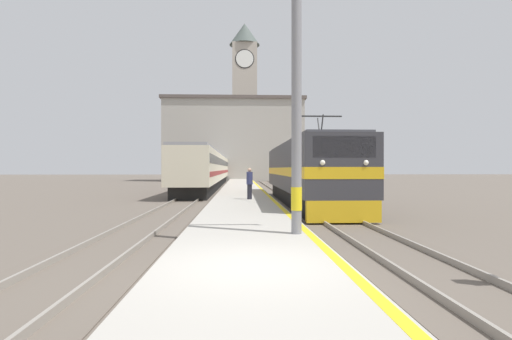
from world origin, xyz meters
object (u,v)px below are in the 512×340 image
at_px(locomotive_train, 305,172).
at_px(catenary_mast, 300,85).
at_px(passenger_train, 211,169).
at_px(person_on_platform, 250,183).
at_px(clock_tower, 245,97).

bearing_deg(locomotive_train, catenary_mast, -100.05).
height_order(passenger_train, catenary_mast, catenary_mast).
bearing_deg(person_on_platform, clock_tower, 89.56).
bearing_deg(passenger_train, catenary_mast, -82.31).
bearing_deg(catenary_mast, person_on_platform, 95.00).
height_order(locomotive_train, person_on_platform, locomotive_train).
bearing_deg(catenary_mast, locomotive_train, 79.95).
distance_m(locomotive_train, person_on_platform, 3.50).
relative_size(passenger_train, person_on_platform, 25.48).
xyz_separation_m(passenger_train, clock_tower, (4.27, 28.00, 13.45)).
distance_m(locomotive_train, clock_tower, 53.25).
distance_m(catenary_mast, clock_tower, 65.06).
xyz_separation_m(locomotive_train, catenary_mast, (-2.25, -12.68, 2.37)).
xyz_separation_m(locomotive_train, person_on_platform, (-3.25, -1.17, -0.55)).
relative_size(locomotive_train, catenary_mast, 2.26).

